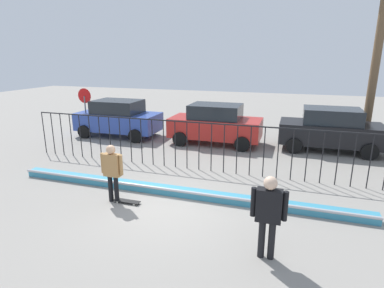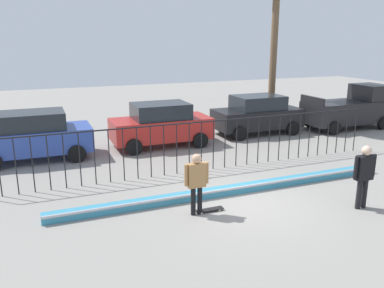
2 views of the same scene
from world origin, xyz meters
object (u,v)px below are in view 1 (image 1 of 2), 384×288
skateboarder (112,168)px  stop_sign (85,105)px  parked_car_blue (118,118)px  camera_operator (269,210)px  skateboard (127,201)px  parked_car_red (215,124)px  parked_car_black (330,129)px

skateboarder → stop_sign: (-5.58, 6.49, 0.59)m
parked_car_blue → camera_operator: bearing=-40.3°
skateboard → parked_car_red: 7.17m
camera_operator → parked_car_black: bearing=-74.1°
skateboarder → camera_operator: (4.44, -1.33, 0.06)m
parked_car_black → stop_sign: bearing=-179.2°
camera_operator → parked_car_blue: bearing=-16.5°
parked_car_blue → stop_sign: bearing=-160.2°
parked_car_black → parked_car_red: bearing=-179.2°
skateboard → parked_car_blue: (-4.33, 6.92, 0.91)m
parked_car_red → parked_car_black: bearing=1.3°
stop_sign → camera_operator: bearing=-38.0°
skateboard → parked_car_black: 9.63m
parked_car_blue → skateboard: bearing=-53.6°
skateboarder → stop_sign: bearing=120.5°
camera_operator → parked_car_black: parked_car_black is taller
camera_operator → stop_sign: (-10.02, 7.83, 0.53)m
parked_car_blue → parked_car_black: same height
skateboard → stop_sign: size_ratio=0.32×
parked_car_blue → parked_car_black: 10.31m
skateboard → parked_car_black: bearing=65.6°
camera_operator → parked_car_red: parked_car_red is taller
parked_car_black → stop_sign: size_ratio=1.72×
skateboard → parked_car_blue: bearing=136.1°
skateboarder → camera_operator: 4.64m
parked_car_red → parked_car_black: 5.13m
skateboarder → stop_sign: stop_sign is taller
skateboard → parked_car_red: (0.85, 7.06, 0.91)m
skateboarder → skateboard: size_ratio=2.14×
parked_car_red → stop_sign: size_ratio=1.72×
parked_car_blue → parked_car_red: same height
skateboard → stop_sign: bearing=146.8°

